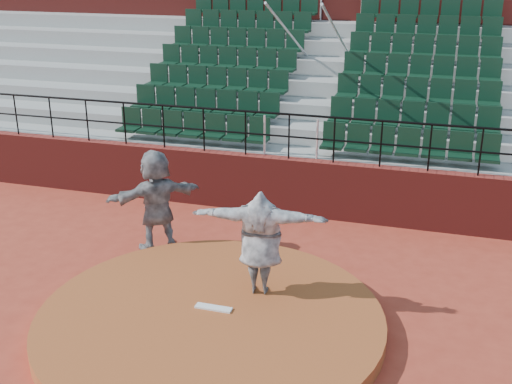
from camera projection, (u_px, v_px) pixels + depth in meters
ground at (211, 327)px, 10.20m from camera, size 90.00×90.00×0.00m
pitchers_mound at (210, 320)px, 10.16m from camera, size 5.50×5.50×0.25m
pitching_rubber at (214, 308)px, 10.24m from camera, size 0.60×0.15×0.03m
boundary_wall at (288, 186)px, 14.45m from camera, size 24.00×0.30×1.30m
wall_railing at (289, 126)px, 13.97m from camera, size 24.04×0.05×1.03m
seating_deck at (321, 114)px, 17.43m from camera, size 24.00×5.97×4.63m
press_box_facade at (348, 21)px, 20.24m from camera, size 24.00×3.00×7.10m
pitcher at (260, 242)px, 10.48m from camera, size 2.26×0.86×1.79m
fielder at (156, 200)px, 12.59m from camera, size 1.82×1.72×2.05m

